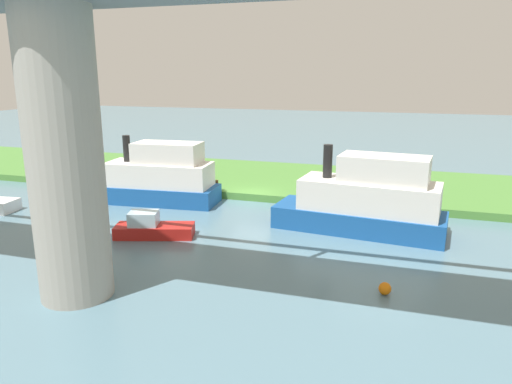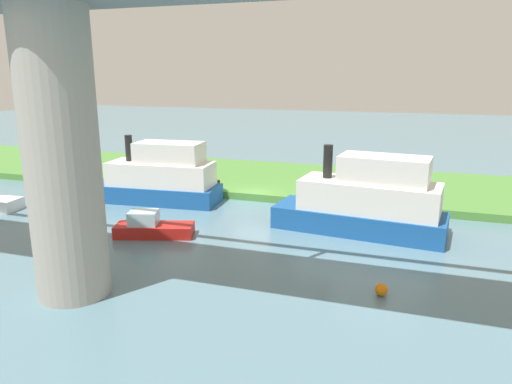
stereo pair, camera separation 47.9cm
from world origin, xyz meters
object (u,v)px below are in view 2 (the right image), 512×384
at_px(mooring_post, 219,185).
at_px(marker_buoy, 381,290).
at_px(bridge_pylon, 62,159).
at_px(motorboat_white, 159,178).
at_px(person_on_bank, 316,184).
at_px(motorboat_red, 365,201).
at_px(riverboat_paddlewheel, 152,227).

distance_m(mooring_post, marker_buoy, 17.15).
bearing_deg(bridge_pylon, mooring_post, -88.14).
relative_size(bridge_pylon, mooring_post, 15.36).
relative_size(mooring_post, motorboat_white, 0.08).
bearing_deg(mooring_post, motorboat_white, 37.64).
bearing_deg(marker_buoy, bridge_pylon, 17.55).
xyz_separation_m(person_on_bank, marker_buoy, (-5.34, 13.07, -0.95)).
xyz_separation_m(motorboat_red, motorboat_white, (13.85, -2.02, -0.08)).
bearing_deg(motorboat_red, bridge_pylon, 48.28).
xyz_separation_m(bridge_pylon, motorboat_white, (3.80, -13.29, -3.76)).
xyz_separation_m(bridge_pylon, marker_buoy, (-11.56, -3.66, -5.17)).
distance_m(motorboat_red, riverboat_paddlewheel, 11.60).
xyz_separation_m(bridge_pylon, riverboat_paddlewheel, (0.66, -6.97, -4.93)).
relative_size(person_on_bank, motorboat_red, 0.15).
xyz_separation_m(riverboat_paddlewheel, marker_buoy, (-12.22, 3.32, -0.24)).
bearing_deg(motorboat_red, riverboat_paddlewheel, 21.87).
bearing_deg(motorboat_white, marker_buoy, 147.90).
relative_size(person_on_bank, riverboat_paddlewheel, 0.32).
height_order(person_on_bank, motorboat_white, motorboat_white).
xyz_separation_m(person_on_bank, mooring_post, (6.73, 0.89, -0.35)).
relative_size(riverboat_paddlewheel, marker_buoy, 8.78).
distance_m(person_on_bank, motorboat_white, 10.60).
bearing_deg(motorboat_red, mooring_post, -23.35).
xyz_separation_m(bridge_pylon, mooring_post, (0.51, -15.83, -4.57)).
bearing_deg(motorboat_white, motorboat_red, 171.69).
xyz_separation_m(bridge_pylon, motorboat_red, (-10.05, -11.27, -3.68)).
bearing_deg(motorboat_white, mooring_post, -142.36).
xyz_separation_m(motorboat_red, marker_buoy, (-1.51, 7.61, -1.49)).
bearing_deg(mooring_post, motorboat_red, 156.65).
bearing_deg(riverboat_paddlewheel, person_on_bank, -125.20).
distance_m(bridge_pylon, motorboat_white, 14.33).
height_order(person_on_bank, riverboat_paddlewheel, person_on_bank).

